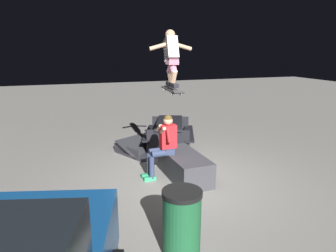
# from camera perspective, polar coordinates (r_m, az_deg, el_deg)

# --- Properties ---
(ground_plane) EXTENTS (40.00, 40.00, 0.00)m
(ground_plane) POSITION_cam_1_polar(r_m,az_deg,el_deg) (6.55, 2.46, -10.12)
(ground_plane) COLOR gray
(ledge_box_main) EXTENTS (1.54, 0.75, 0.53)m
(ledge_box_main) POSITION_cam_1_polar(r_m,az_deg,el_deg) (6.56, 3.11, -7.57)
(ledge_box_main) COLOR #38383D
(ledge_box_main) RESTS_ON ground
(person_sitting_on_ledge) EXTENTS (0.59, 0.76, 1.37)m
(person_sitting_on_ledge) POSITION_cam_1_polar(r_m,az_deg,el_deg) (6.44, -0.91, -3.21)
(person_sitting_on_ledge) COLOR #2D3856
(person_sitting_on_ledge) RESTS_ON ground
(skateboard) EXTENTS (1.03, 0.25, 0.13)m
(skateboard) POSITION_cam_1_polar(r_m,az_deg,el_deg) (6.21, 0.75, 6.80)
(skateboard) COLOR black
(skater_airborne) EXTENTS (0.62, 0.89, 1.12)m
(skater_airborne) POSITION_cam_1_polar(r_m,az_deg,el_deg) (6.22, 0.62, 13.16)
(skater_airborne) COLOR black
(kicker_ramp) EXTENTS (1.38, 1.25, 0.45)m
(kicker_ramp) POSITION_cam_1_polar(r_m,az_deg,el_deg) (8.13, -5.33, -4.69)
(kicker_ramp) COLOR #28282D
(kicker_ramp) RESTS_ON ground
(picnic_table_back) EXTENTS (2.07, 1.86, 0.75)m
(picnic_table_back) POSITION_cam_1_polar(r_m,az_deg,el_deg) (8.46, 0.26, -0.84)
(picnic_table_back) COLOR black
(picnic_table_back) RESTS_ON ground
(trash_bin) EXTENTS (0.54, 0.54, 0.93)m
(trash_bin) POSITION_cam_1_polar(r_m,az_deg,el_deg) (4.22, 2.60, -17.77)
(trash_bin) COLOR #19512D
(trash_bin) RESTS_ON ground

